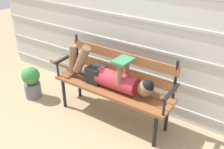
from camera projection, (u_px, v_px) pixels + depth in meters
ground_plane at (107, 122)px, 3.36m from camera, size 12.00×12.00×0.00m
house_siding at (134, 17)px, 3.20m from camera, size 4.92×0.08×2.49m
park_bench at (115, 81)px, 3.24m from camera, size 1.58×0.43×0.96m
reclining_person at (108, 76)px, 3.18m from camera, size 1.66×0.26×0.50m
potted_plant at (32, 82)px, 3.77m from camera, size 0.26×0.26×0.49m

